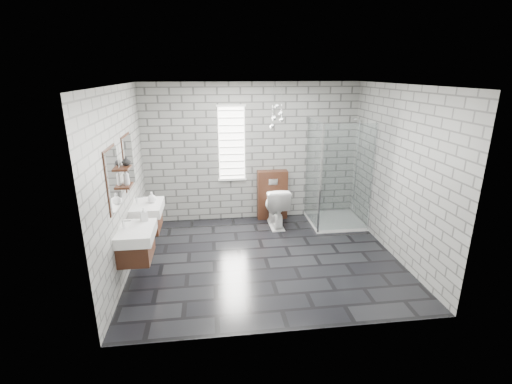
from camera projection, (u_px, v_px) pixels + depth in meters
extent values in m
cube|color=black|center=(265.00, 258.00, 6.01)|extent=(4.20, 3.60, 0.02)
cube|color=white|center=(267.00, 84.00, 5.17)|extent=(4.20, 3.60, 0.02)
cube|color=gray|center=(252.00, 153.00, 7.29)|extent=(4.20, 0.02, 2.70)
cube|color=gray|center=(292.00, 225.00, 3.88)|extent=(4.20, 0.02, 2.70)
cube|color=gray|center=(121.00, 183.00, 5.33)|extent=(0.02, 3.60, 2.70)
cube|color=gray|center=(398.00, 173.00, 5.84)|extent=(0.02, 3.60, 2.70)
cube|color=#452415|center=(136.00, 248.00, 5.12)|extent=(0.42, 0.62, 0.30)
cube|color=silver|center=(151.00, 245.00, 5.13)|extent=(0.02, 0.35, 0.01)
cube|color=white|center=(137.00, 233.00, 5.05)|extent=(0.47, 0.70, 0.15)
cylinder|color=silver|center=(124.00, 225.00, 4.99)|extent=(0.04, 0.04, 0.12)
cylinder|color=silver|center=(127.00, 221.00, 4.98)|extent=(0.10, 0.02, 0.02)
cube|color=white|center=(113.00, 179.00, 4.79)|extent=(0.03, 0.55, 0.80)
cube|color=#452415|center=(112.00, 179.00, 4.78)|extent=(0.01, 0.59, 0.84)
cube|color=#452415|center=(147.00, 221.00, 6.06)|extent=(0.42, 0.62, 0.30)
cube|color=silver|center=(160.00, 218.00, 6.08)|extent=(0.02, 0.35, 0.01)
cube|color=white|center=(147.00, 208.00, 6.00)|extent=(0.47, 0.70, 0.15)
cylinder|color=silver|center=(137.00, 200.00, 5.93)|extent=(0.04, 0.04, 0.12)
cylinder|color=silver|center=(140.00, 197.00, 5.92)|extent=(0.10, 0.02, 0.02)
cube|color=white|center=(129.00, 162.00, 5.73)|extent=(0.03, 0.55, 0.80)
cube|color=#452415|center=(128.00, 162.00, 5.73)|extent=(0.01, 0.59, 0.84)
cube|color=#452415|center=(127.00, 186.00, 5.30)|extent=(0.14, 0.30, 0.03)
cube|color=#452415|center=(125.00, 168.00, 5.22)|extent=(0.14, 0.30, 0.03)
cube|color=white|center=(232.00, 144.00, 7.16)|extent=(0.50, 0.02, 1.40)
cube|color=white|center=(231.00, 106.00, 6.92)|extent=(0.56, 0.04, 0.04)
cube|color=white|center=(232.00, 179.00, 7.37)|extent=(0.56, 0.04, 0.04)
cube|color=white|center=(232.00, 175.00, 7.34)|extent=(0.48, 0.01, 0.02)
cube|color=white|center=(232.00, 168.00, 7.29)|extent=(0.48, 0.01, 0.02)
cube|color=white|center=(232.00, 161.00, 7.25)|extent=(0.48, 0.01, 0.02)
cube|color=white|center=(232.00, 154.00, 7.21)|extent=(0.48, 0.01, 0.02)
cube|color=white|center=(232.00, 147.00, 7.16)|extent=(0.48, 0.01, 0.02)
cube|color=white|center=(232.00, 140.00, 7.12)|extent=(0.48, 0.01, 0.02)
cube|color=white|center=(231.00, 133.00, 7.08)|extent=(0.48, 0.01, 0.02)
cube|color=white|center=(231.00, 125.00, 7.03)|extent=(0.48, 0.01, 0.02)
cube|color=white|center=(231.00, 118.00, 6.99)|extent=(0.48, 0.01, 0.03)
cube|color=white|center=(231.00, 110.00, 6.95)|extent=(0.48, 0.01, 0.03)
cube|color=#452415|center=(272.00, 195.00, 7.50)|extent=(0.60, 0.20, 1.00)
cube|color=silver|center=(273.00, 182.00, 7.31)|extent=(0.18, 0.01, 0.12)
cube|color=white|center=(334.00, 221.00, 7.42)|extent=(1.00, 1.00, 0.06)
cube|color=silver|center=(347.00, 180.00, 6.64)|extent=(1.00, 0.01, 2.00)
cube|color=silver|center=(313.00, 173.00, 7.05)|extent=(0.01, 1.00, 2.00)
cube|color=silver|center=(321.00, 181.00, 6.58)|extent=(0.03, 0.03, 2.00)
cube|color=silver|center=(373.00, 179.00, 6.70)|extent=(0.03, 0.03, 2.00)
cylinder|color=silver|center=(356.00, 166.00, 7.33)|extent=(0.02, 0.02, 1.80)
cylinder|color=silver|center=(356.00, 119.00, 7.03)|extent=(0.14, 0.14, 0.02)
sphere|color=silver|center=(274.00, 118.00, 6.59)|extent=(0.09, 0.09, 0.09)
cylinder|color=silver|center=(274.00, 99.00, 6.49)|extent=(0.01, 0.01, 0.57)
sphere|color=silver|center=(282.00, 120.00, 6.68)|extent=(0.09, 0.09, 0.09)
cylinder|color=silver|center=(282.00, 100.00, 6.57)|extent=(0.01, 0.01, 0.61)
sphere|color=silver|center=(277.00, 106.00, 6.71)|extent=(0.09, 0.09, 0.09)
cylinder|color=silver|center=(277.00, 93.00, 6.63)|extent=(0.01, 0.01, 0.38)
sphere|color=silver|center=(272.00, 126.00, 6.75)|extent=(0.09, 0.09, 0.09)
cylinder|color=silver|center=(273.00, 103.00, 6.62)|extent=(0.01, 0.01, 0.73)
sphere|color=silver|center=(281.00, 113.00, 6.71)|extent=(0.09, 0.09, 0.09)
cylinder|color=silver|center=(281.00, 97.00, 6.62)|extent=(0.01, 0.01, 0.50)
imported|color=white|center=(276.00, 206.00, 7.15)|extent=(0.45, 0.78, 0.79)
imported|color=#B2B2B2|center=(144.00, 214.00, 5.25)|extent=(0.12, 0.12, 0.21)
imported|color=#B2B2B2|center=(152.00, 197.00, 5.99)|extent=(0.14, 0.14, 0.18)
imported|color=#B2B2B2|center=(126.00, 177.00, 5.26)|extent=(0.12, 0.12, 0.23)
imported|color=#B2B2B2|center=(126.00, 161.00, 5.29)|extent=(0.16, 0.16, 0.13)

